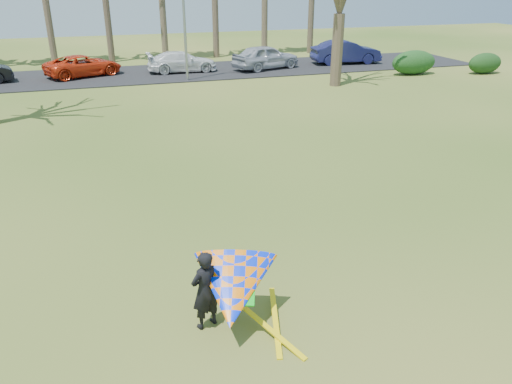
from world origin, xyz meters
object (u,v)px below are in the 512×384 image
object	(u,v)px
streetlight	(186,3)
car_3	(182,62)
car_5	(346,52)
kite_flyer	(231,290)
car_4	(266,57)
car_2	(83,66)

from	to	relation	value
streetlight	car_3	size ratio (longest dim) A/B	1.77
streetlight	car_5	xyz separation A→B (m)	(11.93, 2.73, -3.59)
car_3	kite_flyer	size ratio (longest dim) A/B	1.89
streetlight	car_4	world-z (taller)	streetlight
streetlight	car_4	size ratio (longest dim) A/B	1.69
car_3	kite_flyer	distance (m)	26.58
car_2	car_5	world-z (taller)	car_5
car_2	car_4	world-z (taller)	car_4
car_4	kite_flyer	xyz separation A→B (m)	(-9.38, -25.71, -0.03)
car_3	car_5	distance (m)	11.89
streetlight	kite_flyer	size ratio (longest dim) A/B	3.35
car_2	car_5	size ratio (longest dim) A/B	0.96
car_2	car_4	distance (m)	11.86
car_4	kite_flyer	size ratio (longest dim) A/B	1.98
kite_flyer	car_3	bearing A→B (deg)	81.86
car_2	car_5	xyz separation A→B (m)	(18.08, -0.56, 0.16)
kite_flyer	streetlight	bearing A→B (deg)	80.98
car_2	car_3	size ratio (longest dim) A/B	1.04
car_5	kite_flyer	xyz separation A→B (m)	(-15.65, -26.14, -0.03)
car_2	kite_flyer	distance (m)	26.81
car_3	car_5	bearing A→B (deg)	-90.88
car_4	car_5	size ratio (longest dim) A/B	0.96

